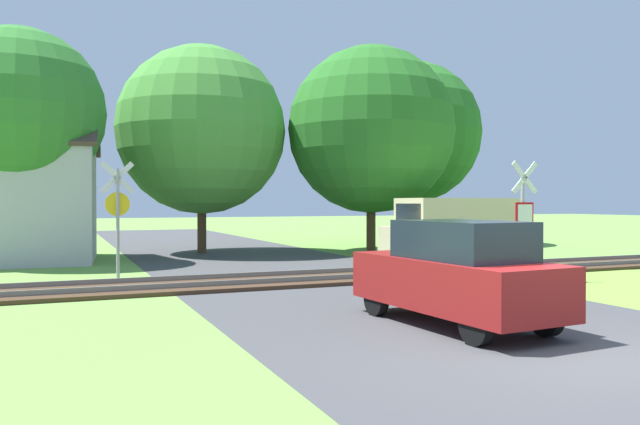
{
  "coord_description": "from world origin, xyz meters",
  "views": [
    {
      "loc": [
        -6.39,
        -6.49,
        2.09
      ],
      "look_at": [
        0.5,
        9.82,
        1.8
      ],
      "focal_mm": 35.0,
      "sensor_mm": 36.0,
      "label": 1
    }
  ],
  "objects": [
    {
      "name": "ground_plane",
      "position": [
        0.0,
        0.0,
        0.0
      ],
      "size": [
        160.0,
        160.0,
        0.0
      ],
      "primitive_type": "plane",
      "color": "#6B9942"
    },
    {
      "name": "road_asphalt",
      "position": [
        0.0,
        2.0,
        0.0
      ],
      "size": [
        7.93,
        80.0,
        0.01
      ],
      "primitive_type": "cube",
      "color": "#424244",
      "rests_on": "ground"
    },
    {
      "name": "rail_track",
      "position": [
        0.0,
        8.82,
        0.06
      ],
      "size": [
        60.0,
        2.6,
        0.22
      ],
      "color": "#422D1E",
      "rests_on": "ground"
    },
    {
      "name": "stop_sign_near",
      "position": [
        4.88,
        6.47,
        1.76
      ],
      "size": [
        0.88,
        0.16,
        3.17
      ],
      "rotation": [
        0.0,
        0.0,
        3.19
      ],
      "color": "#9E9EA5",
      "rests_on": "ground"
    },
    {
      "name": "crossing_sign_far",
      "position": [
        -4.9,
        10.95,
        1.9
      ],
      "size": [
        0.88,
        0.13,
        3.19
      ],
      "rotation": [
        0.0,
        0.0,
        0.01
      ],
      "color": "#9E9EA5",
      "rests_on": "ground"
    },
    {
      "name": "tree_far",
      "position": [
        10.18,
        20.94,
        5.64
      ],
      "size": [
        7.18,
        7.18,
        9.23
      ],
      "color": "#513823",
      "rests_on": "ground"
    },
    {
      "name": "tree_left",
      "position": [
        -7.53,
        16.93,
        5.19
      ],
      "size": [
        5.59,
        5.59,
        8.0
      ],
      "color": "#513823",
      "rests_on": "ground"
    },
    {
      "name": "tree_center",
      "position": [
        -0.88,
        19.11,
        5.07
      ],
      "size": [
        6.93,
        6.93,
        8.53
      ],
      "color": "#513823",
      "rests_on": "ground"
    },
    {
      "name": "tree_right",
      "position": [
        6.01,
        17.24,
        5.19
      ],
      "size": [
        7.13,
        7.13,
        8.75
      ],
      "color": "#513823",
      "rests_on": "ground"
    },
    {
      "name": "mail_truck",
      "position": [
        6.82,
        12.38,
        1.24
      ],
      "size": [
        4.95,
        2.02,
        2.24
      ],
      "rotation": [
        0.0,
        0.0,
        1.6
      ],
      "color": "beige",
      "rests_on": "ground"
    },
    {
      "name": "parked_car",
      "position": [
        -0.19,
        2.28,
        0.89
      ],
      "size": [
        1.92,
        4.11,
        1.78
      ],
      "rotation": [
        0.0,
        0.0,
        0.07
      ],
      "color": "maroon",
      "rests_on": "ground"
    }
  ]
}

